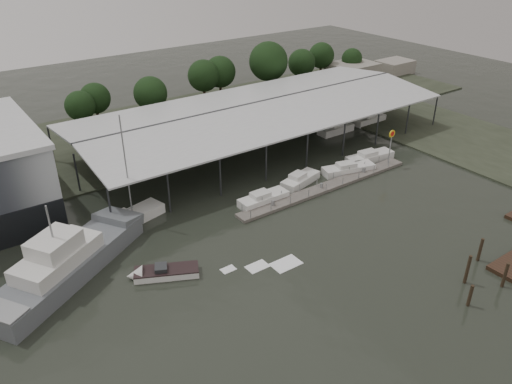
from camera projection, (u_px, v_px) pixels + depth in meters
ground at (286, 264)px, 51.41m from camera, size 200.00×200.00×0.00m
land_strip_far at (125, 139)px, 81.43m from camera, size 140.00×30.00×0.30m
land_strip_east at (462, 138)px, 81.66m from camera, size 20.00×60.00×0.30m
covered_boat_shed at (259, 106)px, 77.30m from camera, size 58.24×24.00×6.96m
floating_dock at (327, 187)px, 66.18m from camera, size 28.00×2.00×1.40m
shell_fuel_sign at (391, 141)px, 70.59m from camera, size 1.10×0.18×5.55m
distant_commercial_buildings at (366, 70)px, 112.88m from camera, size 22.00×8.00×4.00m
grey_trawler at (69, 261)px, 49.26m from camera, size 18.91×14.28×8.84m
white_sailboat at (129, 219)px, 58.16m from camera, size 8.91×4.65×13.41m
speedboat_underway at (161, 273)px, 49.50m from camera, size 16.77×9.31×2.00m
moored_cruiser_0 at (263, 199)px, 62.50m from camera, size 6.65×2.22×1.70m
moored_cruiser_1 at (300, 180)px, 67.17m from camera, size 6.58×3.67×1.70m
moored_cruiser_2 at (348, 169)px, 70.18m from camera, size 7.89×4.06×1.70m
moored_cruiser_3 at (369, 157)px, 73.77m from camera, size 7.88×3.02×1.70m
mooring_pilings at (496, 281)px, 47.31m from camera, size 7.36×8.30×3.80m
horizon_tree_line at (236, 72)px, 95.73m from camera, size 65.32×10.79×11.32m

